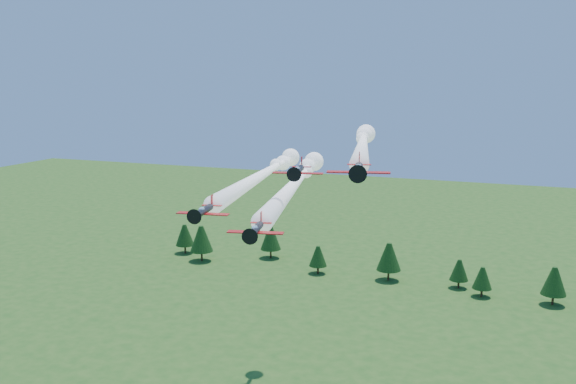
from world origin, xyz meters
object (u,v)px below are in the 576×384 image
(plane_right, at_px, (363,143))
(plane_slot, at_px, (298,171))
(plane_left, at_px, (265,173))
(plane_lead, at_px, (297,181))

(plane_right, bearing_deg, plane_slot, -106.97)
(plane_right, relative_size, plane_slot, 7.52)
(plane_left, bearing_deg, plane_slot, -68.03)
(plane_left, distance_m, plane_right, 18.41)
(plane_left, height_order, plane_right, plane_right)
(plane_lead, distance_m, plane_slot, 20.49)
(plane_right, height_order, plane_slot, plane_right)
(plane_lead, xyz_separation_m, plane_slot, (7.06, -18.66, 4.65))
(plane_right, distance_m, plane_slot, 27.27)
(plane_left, distance_m, plane_slot, 30.78)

